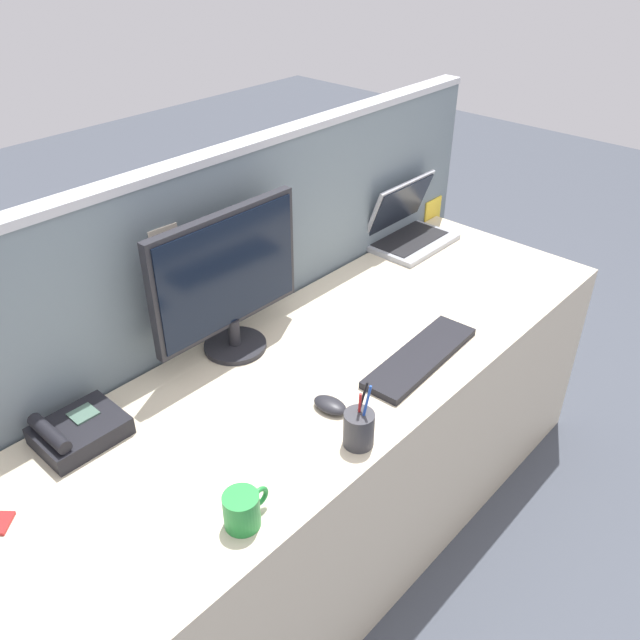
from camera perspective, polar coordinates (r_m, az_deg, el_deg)
name	(u,v)px	position (r m, az deg, el deg)	size (l,w,h in m)	color
ground_plane	(330,527)	(2.49, 0.89, -17.57)	(10.00, 10.00, 0.00)	#424751
desk	(331,451)	(2.21, 0.98, -11.35)	(2.17, 0.72, 0.76)	beige
cubicle_divider	(245,334)	(2.25, -6.57, -1.26)	(2.34, 0.08, 1.32)	slate
desktop_monitor	(228,278)	(1.91, -8.04, 3.64)	(0.52, 0.19, 0.44)	#232328
laptop	(406,227)	(2.64, 7.48, 8.07)	(0.34, 0.24, 0.25)	#9EA0A8
desk_phone	(77,431)	(1.79, -20.37, -9.05)	(0.21, 0.17, 0.09)	black
keyboard_main	(420,357)	(1.98, 8.74, -3.20)	(0.45, 0.13, 0.02)	black
computer_mouse_right_hand	(330,405)	(1.78, 0.88, -7.41)	(0.06, 0.10, 0.03)	#232328
pen_cup	(359,428)	(1.66, 3.40, -9.40)	(0.08, 0.08, 0.19)	#333338
coffee_mug	(243,510)	(1.50, -6.75, -16.09)	(0.12, 0.08, 0.09)	#238438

